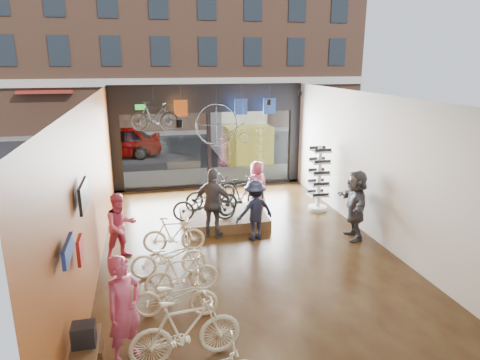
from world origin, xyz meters
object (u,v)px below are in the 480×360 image
object	(u,v)px
display_bike_mid	(242,195)
customer_5	(355,205)
customer_0	(124,309)
customer_3	(255,210)
street_car	(114,142)
display_platform	(223,218)
floor_bike_5	(174,235)
box_truck	(239,131)
floor_bike_4	(169,257)
sunglasses_rack	(319,179)
floor_bike_2	(175,296)
customer_1	(121,226)
hung_bike	(154,116)
display_bike_left	(204,205)
floor_bike_3	(182,274)
customer_4	(257,185)
customer_2	(214,204)
floor_bike_1	(186,330)
penny_farthing	(225,126)
display_bike_right	(211,192)

from	to	relation	value
display_bike_mid	customer_5	xyz separation A→B (m)	(2.64, -1.82, 0.11)
customer_0	customer_3	size ratio (longest dim) A/B	1.09
street_car	display_platform	size ratio (longest dim) A/B	1.88
floor_bike_5	box_truck	bearing A→B (deg)	-16.55
floor_bike_4	sunglasses_rack	distance (m)	5.99
floor_bike_2	customer_1	world-z (taller)	customer_1
floor_bike_4	hung_bike	world-z (taller)	hung_bike
display_bike_left	customer_3	world-z (taller)	customer_3
floor_bike_3	display_platform	xyz separation A→B (m)	(1.54, 3.72, -0.31)
display_bike_left	sunglasses_rack	size ratio (longest dim) A/B	0.85
box_truck	display_bike_left	distance (m)	9.86
display_platform	hung_bike	size ratio (longest dim) A/B	1.52
hung_bike	display_bike_left	bearing A→B (deg)	-140.82
floor_bike_5	customer_0	size ratio (longest dim) A/B	0.86
display_bike_mid	customer_3	distance (m)	1.32
floor_bike_3	floor_bike_5	world-z (taller)	floor_bike_5
display_bike_left	customer_4	distance (m)	2.38
box_truck	customer_2	size ratio (longest dim) A/B	3.43
floor_bike_1	customer_0	xyz separation A→B (m)	(-0.91, 0.25, 0.35)
display_bike_left	customer_0	xyz separation A→B (m)	(-1.97, -5.06, 0.13)
box_truck	customer_0	size ratio (longest dim) A/B	3.67
floor_bike_1	floor_bike_4	distance (m)	2.88
box_truck	penny_farthing	size ratio (longest dim) A/B	3.67
floor_bike_1	hung_bike	bearing A→B (deg)	-5.57
box_truck	customer_1	size ratio (longest dim) A/B	4.02
floor_bike_5	customer_3	size ratio (longest dim) A/B	0.94
hung_bike	sunglasses_rack	bearing A→B (deg)	-93.56
customer_3	display_bike_mid	bearing A→B (deg)	-101.96
floor_bike_5	penny_farthing	bearing A→B (deg)	-22.82
customer_0	customer_2	size ratio (longest dim) A/B	0.93
floor_bike_3	hung_bike	world-z (taller)	hung_bike
floor_bike_4	customer_0	bearing A→B (deg)	160.27
customer_3	hung_bike	xyz separation A→B (m)	(-2.38, 3.45, 2.11)
display_bike_mid	customer_1	bearing A→B (deg)	89.60
floor_bike_4	customer_1	distance (m)	1.59
floor_bike_5	customer_1	xyz separation A→B (m)	(-1.24, -0.07, 0.35)
floor_bike_3	customer_5	world-z (taller)	customer_5
box_truck	penny_farthing	bearing A→B (deg)	-106.45
customer_4	hung_bike	size ratio (longest dim) A/B	0.99
display_platform	hung_bike	world-z (taller)	hung_bike
box_truck	display_bike_right	bearing A→B (deg)	-108.15
display_bike_left	hung_bike	xyz separation A→B (m)	(-1.17, 2.56, 2.17)
box_truck	display_bike_mid	world-z (taller)	box_truck
floor_bike_5	penny_farthing	world-z (taller)	penny_farthing
display_bike_right	floor_bike_5	bearing A→B (deg)	125.62
display_bike_right	sunglasses_rack	distance (m)	3.43
floor_bike_1	customer_1	bearing A→B (deg)	9.25
display_platform	customer_2	distance (m)	1.31
display_bike_left	display_bike_mid	world-z (taller)	display_bike_mid
floor_bike_3	display_bike_right	distance (m)	4.57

